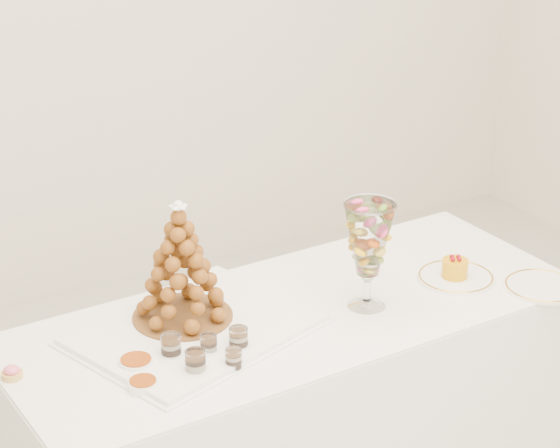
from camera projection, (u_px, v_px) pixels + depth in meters
buffet_table at (294, 407)px, 3.41m from camera, size 1.82×0.82×0.68m
lace_tray at (195, 329)px, 3.16m from camera, size 0.77×0.66×0.02m
macaron_vase at (369, 241)px, 3.23m from camera, size 0.15×0.15×0.33m
cake_plate at (456, 278)px, 3.47m from camera, size 0.25×0.25×0.01m
spare_plate at (542, 287)px, 3.42m from camera, size 0.24×0.24×0.01m
pink_tart at (12, 373)px, 2.93m from camera, size 0.06×0.06×0.04m
verrine_a at (171, 348)px, 3.01m from camera, size 0.06×0.06×0.08m
verrine_b at (209, 346)px, 3.03m from camera, size 0.06×0.06×0.07m
verrine_c at (239, 340)px, 3.05m from camera, size 0.06×0.06×0.07m
verrine_d at (195, 364)px, 2.93m from camera, size 0.07×0.07×0.08m
verrine_e at (234, 359)px, 2.96m from camera, size 0.06×0.06×0.06m
ramekin_back at (136, 364)px, 2.97m from camera, size 0.10×0.10×0.03m
ramekin_front at (143, 385)px, 2.88m from camera, size 0.08×0.08×0.02m
croquembouche at (180, 262)px, 3.13m from camera, size 0.30×0.30×0.37m
mousse_cake at (455, 268)px, 3.46m from camera, size 0.08×0.08×0.07m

